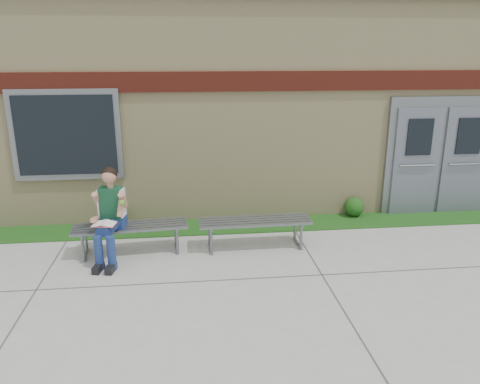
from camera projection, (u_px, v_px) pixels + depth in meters
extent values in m
plane|color=#9E9E99|center=(259.00, 296.00, 6.21)|extent=(80.00, 80.00, 0.00)
cube|color=#124512|center=(238.00, 225.00, 8.68)|extent=(16.00, 0.80, 0.02)
cube|color=beige|center=(223.00, 99.00, 11.33)|extent=(16.00, 6.00, 4.00)
cube|color=#3F3F42|center=(222.00, 6.00, 10.72)|extent=(16.20, 6.20, 0.20)
cube|color=maroon|center=(236.00, 81.00, 8.28)|extent=(16.00, 0.06, 0.35)
cube|color=slate|center=(66.00, 135.00, 8.21)|extent=(1.90, 0.08, 1.60)
cube|color=black|center=(66.00, 136.00, 8.17)|extent=(1.70, 0.04, 1.40)
cube|color=slate|center=(440.00, 156.00, 9.12)|extent=(2.20, 0.08, 2.30)
cube|color=slate|center=(416.00, 162.00, 9.04)|extent=(0.92, 0.06, 2.10)
cube|color=slate|center=(465.00, 161.00, 9.15)|extent=(0.92, 0.06, 2.10)
cube|color=slate|center=(130.00, 226.00, 7.43)|extent=(1.83, 0.65, 0.03)
cube|color=slate|center=(85.00, 243.00, 7.42)|extent=(0.08, 0.50, 0.41)
cube|color=slate|center=(176.00, 239.00, 7.57)|extent=(0.08, 0.50, 0.41)
cube|color=slate|center=(255.00, 221.00, 7.64)|extent=(1.84, 0.55, 0.04)
cube|color=slate|center=(210.00, 237.00, 7.63)|extent=(0.05, 0.51, 0.42)
cube|color=slate|center=(298.00, 233.00, 7.79)|extent=(0.05, 0.51, 0.42)
cube|color=navy|center=(114.00, 222.00, 7.32)|extent=(0.40, 0.31, 0.17)
cube|color=#103C20|center=(112.00, 203.00, 7.21)|extent=(0.37, 0.27, 0.49)
sphere|color=tan|center=(109.00, 176.00, 7.07)|extent=(0.26, 0.26, 0.22)
sphere|color=black|center=(109.00, 174.00, 7.09)|extent=(0.27, 0.27, 0.23)
cylinder|color=navy|center=(102.00, 227.00, 7.06)|extent=(0.23, 0.47, 0.16)
cylinder|color=navy|center=(114.00, 227.00, 7.05)|extent=(0.23, 0.47, 0.16)
cylinder|color=navy|center=(99.00, 253.00, 6.91)|extent=(0.13, 0.13, 0.53)
cylinder|color=navy|center=(111.00, 253.00, 6.89)|extent=(0.13, 0.13, 0.53)
cube|color=black|center=(98.00, 268.00, 6.90)|extent=(0.15, 0.29, 0.11)
cube|color=black|center=(111.00, 268.00, 6.88)|extent=(0.15, 0.29, 0.11)
cylinder|color=tan|center=(97.00, 200.00, 7.14)|extent=(0.14, 0.25, 0.28)
cylinder|color=tan|center=(123.00, 200.00, 7.12)|extent=(0.14, 0.25, 0.28)
cube|color=white|center=(104.00, 224.00, 6.90)|extent=(0.36, 0.29, 0.02)
cube|color=#C94B5D|center=(104.00, 224.00, 6.91)|extent=(0.37, 0.30, 0.01)
sphere|color=#5AA82C|center=(122.00, 203.00, 6.97)|extent=(0.09, 0.09, 0.09)
sphere|color=#124512|center=(116.00, 216.00, 8.62)|extent=(0.36, 0.36, 0.36)
sphere|color=#124512|center=(354.00, 207.00, 9.11)|extent=(0.37, 0.37, 0.37)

